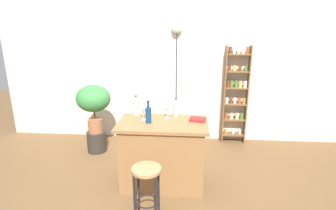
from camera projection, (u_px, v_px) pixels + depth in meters
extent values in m
plane|color=brown|center=(161.00, 195.00, 3.48)|extent=(12.00, 12.00, 0.00)
cube|color=beige|center=(171.00, 66.00, 4.95)|extent=(6.40, 0.10, 2.80)
cube|color=olive|center=(163.00, 155.00, 3.65)|extent=(1.08, 0.63, 0.86)
cube|color=olive|center=(163.00, 124.00, 3.52)|extent=(1.18, 0.69, 0.04)
cylinder|color=black|center=(134.00, 200.00, 2.91)|extent=(0.02, 0.02, 0.59)
cylinder|color=black|center=(156.00, 201.00, 2.89)|extent=(0.02, 0.02, 0.59)
cylinder|color=black|center=(139.00, 188.00, 3.14)|extent=(0.02, 0.02, 0.59)
cylinder|color=black|center=(159.00, 189.00, 3.12)|extent=(0.02, 0.02, 0.59)
torus|color=black|center=(147.00, 201.00, 3.04)|extent=(0.26, 0.26, 0.02)
cylinder|color=#A87F51|center=(146.00, 169.00, 2.93)|extent=(0.33, 0.33, 0.03)
cube|color=brown|center=(224.00, 96.00, 4.87)|extent=(0.02, 0.17, 1.79)
cube|color=brown|center=(247.00, 96.00, 4.84)|extent=(0.02, 0.17, 1.79)
cube|color=brown|center=(233.00, 134.00, 5.07)|extent=(0.39, 0.17, 0.02)
cylinder|color=#AD7A38|center=(225.00, 132.00, 5.06)|extent=(0.05, 0.05, 0.08)
cylinder|color=silver|center=(233.00, 132.00, 5.06)|extent=(0.05, 0.05, 0.08)
cylinder|color=silver|center=(240.00, 132.00, 5.05)|extent=(0.05, 0.05, 0.08)
cube|color=brown|center=(234.00, 119.00, 4.98)|extent=(0.39, 0.17, 0.02)
cylinder|color=#994C23|center=(226.00, 116.00, 4.98)|extent=(0.07, 0.07, 0.11)
cylinder|color=beige|center=(231.00, 116.00, 4.96)|extent=(0.07, 0.07, 0.11)
cylinder|color=beige|center=(237.00, 116.00, 4.97)|extent=(0.07, 0.07, 0.11)
cylinder|color=#4C7033|center=(242.00, 116.00, 4.95)|extent=(0.07, 0.07, 0.11)
cube|color=brown|center=(235.00, 104.00, 4.90)|extent=(0.39, 0.17, 0.02)
cylinder|color=silver|center=(227.00, 100.00, 4.89)|extent=(0.05, 0.05, 0.11)
cylinder|color=brown|center=(231.00, 100.00, 4.88)|extent=(0.05, 0.05, 0.11)
cylinder|color=silver|center=(235.00, 101.00, 4.88)|extent=(0.05, 0.05, 0.11)
cylinder|color=#994C23|center=(239.00, 101.00, 4.87)|extent=(0.05, 0.05, 0.11)
cylinder|color=#AD7A38|center=(244.00, 101.00, 4.86)|extent=(0.05, 0.05, 0.11)
cube|color=brown|center=(236.00, 88.00, 4.81)|extent=(0.39, 0.17, 0.02)
cylinder|color=brown|center=(228.00, 84.00, 4.80)|extent=(0.07, 0.07, 0.12)
cylinder|color=#4C7033|center=(232.00, 84.00, 4.80)|extent=(0.07, 0.07, 0.12)
cylinder|color=#4C7033|center=(236.00, 84.00, 4.79)|extent=(0.07, 0.07, 0.12)
cylinder|color=gold|center=(241.00, 84.00, 4.78)|extent=(0.07, 0.07, 0.12)
cylinder|color=silver|center=(245.00, 84.00, 4.77)|extent=(0.07, 0.07, 0.12)
cube|color=brown|center=(237.00, 71.00, 4.73)|extent=(0.39, 0.17, 0.02)
cylinder|color=brown|center=(229.00, 68.00, 4.73)|extent=(0.05, 0.05, 0.10)
cylinder|color=gold|center=(234.00, 68.00, 4.71)|extent=(0.05, 0.05, 0.10)
cylinder|color=brown|center=(240.00, 68.00, 4.71)|extent=(0.05, 0.05, 0.10)
cylinder|color=#4C7033|center=(246.00, 68.00, 4.70)|extent=(0.05, 0.05, 0.10)
cube|color=brown|center=(239.00, 54.00, 4.64)|extent=(0.39, 0.17, 0.02)
cylinder|color=brown|center=(230.00, 50.00, 4.63)|extent=(0.05, 0.05, 0.12)
cylinder|color=silver|center=(234.00, 50.00, 4.63)|extent=(0.05, 0.05, 0.12)
cylinder|color=silver|center=(239.00, 50.00, 4.63)|extent=(0.05, 0.05, 0.12)
cylinder|color=silver|center=(243.00, 50.00, 4.61)|extent=(0.05, 0.05, 0.12)
cylinder|color=#994C23|center=(248.00, 50.00, 4.61)|extent=(0.05, 0.05, 0.12)
cylinder|color=#2D2823|center=(97.00, 141.00, 4.67)|extent=(0.33, 0.33, 0.36)
cylinder|color=#935B3D|center=(95.00, 125.00, 4.59)|extent=(0.25, 0.25, 0.24)
cylinder|color=brown|center=(95.00, 114.00, 4.53)|extent=(0.03, 0.03, 0.16)
ellipsoid|color=#387F3D|center=(93.00, 98.00, 4.45)|extent=(0.57, 0.51, 0.46)
cylinder|color=#B2B2B7|center=(176.00, 110.00, 3.71)|extent=(0.07, 0.07, 0.18)
cylinder|color=#B2B2B7|center=(176.00, 102.00, 3.67)|extent=(0.03, 0.03, 0.07)
cylinder|color=black|center=(176.00, 99.00, 3.66)|extent=(0.03, 0.03, 0.01)
cylinder|color=navy|center=(148.00, 115.00, 3.46)|extent=(0.08, 0.08, 0.21)
cylinder|color=navy|center=(148.00, 105.00, 3.42)|extent=(0.03, 0.03, 0.08)
cylinder|color=black|center=(148.00, 101.00, 3.41)|extent=(0.03, 0.03, 0.01)
cylinder|color=#B2B2B7|center=(136.00, 108.00, 3.77)|extent=(0.08, 0.08, 0.20)
cylinder|color=#B2B2B7|center=(136.00, 99.00, 3.73)|extent=(0.03, 0.03, 0.08)
cylinder|color=black|center=(136.00, 96.00, 3.72)|extent=(0.03, 0.03, 0.01)
cylinder|color=silver|center=(144.00, 120.00, 3.61)|extent=(0.06, 0.06, 0.00)
cylinder|color=silver|center=(143.00, 117.00, 3.60)|extent=(0.01, 0.01, 0.07)
cone|color=silver|center=(143.00, 111.00, 3.57)|extent=(0.07, 0.07, 0.08)
cylinder|color=silver|center=(167.00, 118.00, 3.66)|extent=(0.06, 0.06, 0.00)
cylinder|color=silver|center=(167.00, 115.00, 3.65)|extent=(0.01, 0.01, 0.07)
cone|color=silver|center=(167.00, 110.00, 3.63)|extent=(0.07, 0.07, 0.08)
cube|color=maroon|center=(198.00, 119.00, 3.56)|extent=(0.23, 0.18, 0.03)
cylinder|color=black|center=(176.00, 86.00, 4.94)|extent=(0.01, 0.01, 2.08)
sphere|color=white|center=(177.00, 28.00, 4.64)|extent=(0.19, 0.19, 0.19)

